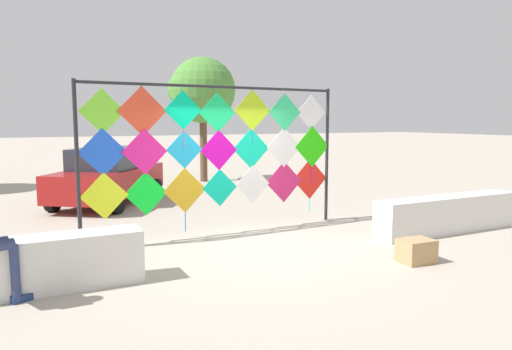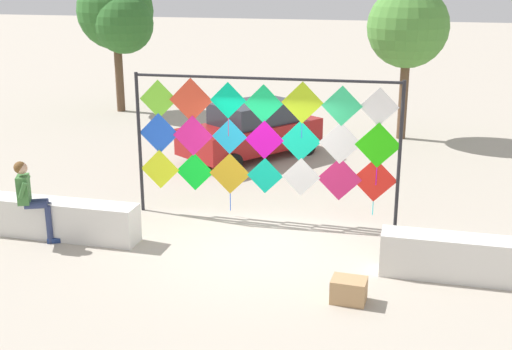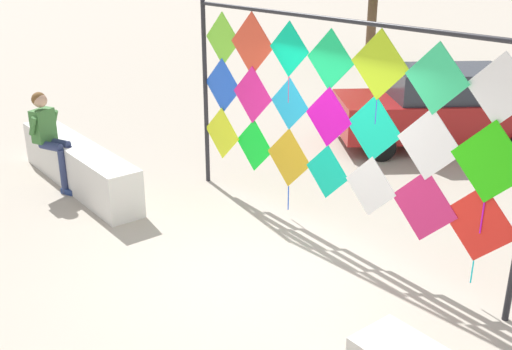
% 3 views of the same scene
% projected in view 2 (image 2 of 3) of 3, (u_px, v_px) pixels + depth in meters
% --- Properties ---
extents(ground, '(120.00, 120.00, 0.00)m').
position_uv_depth(ground, '(260.00, 245.00, 12.20)').
color(ground, '#ADA393').
extents(plaza_ledge_left, '(3.44, 0.54, 0.73)m').
position_uv_depth(plaza_ledge_left, '(51.00, 218.00, 12.52)').
color(plaza_ledge_left, silver).
rests_on(plaza_ledge_left, ground).
extents(plaza_ledge_right, '(3.44, 0.54, 0.73)m').
position_uv_depth(plaza_ledge_right, '(488.00, 261.00, 10.68)').
color(plaza_ledge_right, silver).
rests_on(plaza_ledge_right, ground).
extents(kite_display_rack, '(5.30, 0.32, 2.92)m').
position_uv_depth(kite_display_rack, '(266.00, 135.00, 13.01)').
color(kite_display_rack, '#232328').
rests_on(kite_display_rack, ground).
extents(seated_vendor, '(0.75, 0.63, 1.57)m').
position_uv_depth(seated_vendor, '(31.00, 195.00, 12.07)').
color(seated_vendor, navy).
rests_on(seated_vendor, ground).
extents(parked_car, '(3.56, 4.12, 1.50)m').
position_uv_depth(parked_car, '(252.00, 130.00, 17.79)').
color(parked_car, maroon).
rests_on(parked_car, ground).
extents(cardboard_box_large, '(0.55, 0.42, 0.37)m').
position_uv_depth(cardboard_box_large, '(349.00, 290.00, 10.07)').
color(cardboard_box_large, tan).
rests_on(cardboard_box_large, ground).
extents(tree_palm_like, '(2.37, 2.37, 4.49)m').
position_uv_depth(tree_palm_like, '(405.00, 28.00, 19.16)').
color(tree_palm_like, brown).
rests_on(tree_palm_like, ground).
extents(tree_far_right, '(2.88, 2.88, 4.85)m').
position_uv_depth(tree_far_right, '(118.00, 15.00, 22.81)').
color(tree_far_right, brown).
rests_on(tree_far_right, ground).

